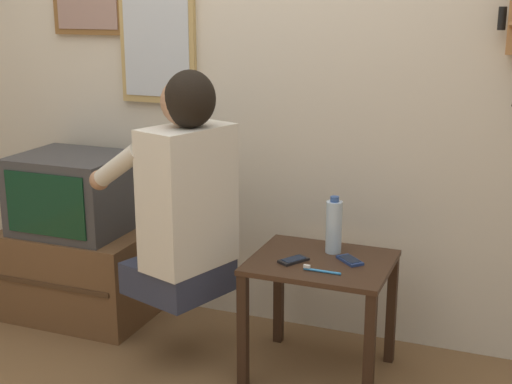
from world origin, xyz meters
TOP-DOWN VIEW (x-y plane):
  - wall_back at (0.00, 1.07)m, footprint 6.80×0.05m
  - side_table at (0.40, 0.62)m, footprint 0.57×0.48m
  - person at (-0.16, 0.50)m, footprint 0.61×0.54m
  - tv_stand at (-0.89, 0.75)m, footprint 0.72×0.47m
  - television at (-0.90, 0.75)m, footprint 0.53×0.45m
  - wall_mirror at (-0.56, 1.03)m, footprint 0.40×0.03m
  - cell_phone_held at (0.30, 0.56)m, footprint 0.12×0.14m
  - cell_phone_spare at (0.52, 0.65)m, footprint 0.13×0.13m
  - water_bottle at (0.42, 0.73)m, footprint 0.07×0.07m
  - toothbrush at (0.43, 0.49)m, footprint 0.15×0.01m

SIDE VIEW (x-z plane):
  - tv_stand at x=-0.89m, z-range 0.00..0.45m
  - side_table at x=0.40m, z-range 0.16..0.68m
  - cell_phone_held at x=0.30m, z-range 0.52..0.53m
  - cell_phone_spare at x=0.52m, z-range 0.52..0.53m
  - toothbrush at x=0.43m, z-range 0.51..0.54m
  - water_bottle at x=0.42m, z-range 0.51..0.76m
  - television at x=-0.90m, z-range 0.45..0.83m
  - person at x=-0.16m, z-range 0.30..1.26m
  - wall_back at x=0.00m, z-range 0.00..2.55m
  - wall_mirror at x=-0.56m, z-range 1.07..1.72m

